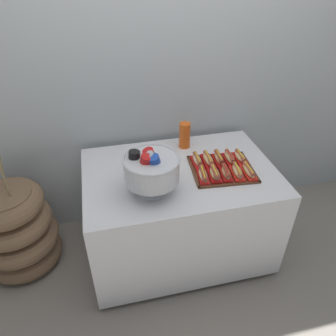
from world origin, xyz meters
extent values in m
plane|color=gray|center=(0.00, 0.00, 0.00)|extent=(10.00, 10.00, 0.00)
cube|color=#B2BCC1|center=(0.00, 0.52, 1.30)|extent=(6.00, 0.10, 2.60)
cube|color=silver|center=(0.00, 0.00, 0.39)|extent=(1.27, 0.85, 0.70)
cylinder|color=black|center=(-0.53, -0.32, 0.02)|extent=(0.05, 0.05, 0.04)
cylinder|color=black|center=(0.53, -0.32, 0.02)|extent=(0.05, 0.05, 0.04)
cylinder|color=black|center=(-0.53, 0.32, 0.02)|extent=(0.05, 0.05, 0.04)
cylinder|color=black|center=(0.53, 0.32, 0.02)|extent=(0.05, 0.05, 0.04)
cylinder|color=brown|center=(-1.15, 0.15, 0.32)|extent=(0.36, 0.36, 0.65)
torus|color=brown|center=(-1.15, 0.15, 0.08)|extent=(0.54, 0.54, 0.15)
torus|color=brown|center=(-1.15, 0.15, 0.24)|extent=(0.56, 0.56, 0.15)
torus|color=brown|center=(-1.15, 0.15, 0.40)|extent=(0.52, 0.52, 0.15)
torus|color=brown|center=(-1.15, 0.15, 0.56)|extent=(0.48, 0.48, 0.15)
cylinder|color=#937F56|center=(-1.10, 0.11, 0.86)|extent=(0.01, 0.02, 0.42)
cylinder|color=#937F56|center=(-1.11, 0.20, 0.86)|extent=(0.06, 0.05, 0.42)
cube|color=#56331E|center=(0.27, -0.05, 0.75)|extent=(0.43, 0.39, 0.01)
cube|color=#56331E|center=(0.26, -0.22, 0.75)|extent=(0.40, 0.05, 0.01)
cube|color=#56331E|center=(0.29, 0.12, 0.75)|extent=(0.40, 0.05, 0.01)
cube|color=#56331E|center=(0.08, -0.04, 0.75)|extent=(0.05, 0.36, 0.01)
cube|color=#56331E|center=(0.47, -0.07, 0.75)|extent=(0.05, 0.36, 0.01)
cube|color=red|center=(0.12, -0.12, 0.76)|extent=(0.08, 0.17, 0.02)
ellipsoid|color=beige|center=(0.12, -0.12, 0.78)|extent=(0.07, 0.16, 0.04)
cylinder|color=brown|center=(0.12, -0.12, 0.79)|extent=(0.05, 0.16, 0.03)
cylinder|color=yellow|center=(0.12, -0.12, 0.80)|extent=(0.03, 0.13, 0.01)
cube|color=#B21414|center=(0.19, -0.13, 0.76)|extent=(0.08, 0.16, 0.02)
ellipsoid|color=#E0BC7F|center=(0.19, -0.13, 0.78)|extent=(0.07, 0.15, 0.04)
cylinder|color=#9E4C38|center=(0.19, -0.13, 0.79)|extent=(0.05, 0.15, 0.03)
cylinder|color=yellow|center=(0.19, -0.13, 0.81)|extent=(0.02, 0.12, 0.01)
cube|color=#B21414|center=(0.27, -0.13, 0.76)|extent=(0.08, 0.16, 0.02)
ellipsoid|color=tan|center=(0.27, -0.13, 0.78)|extent=(0.07, 0.15, 0.04)
cylinder|color=brown|center=(0.27, -0.13, 0.79)|extent=(0.05, 0.14, 0.03)
cylinder|color=red|center=(0.27, -0.13, 0.81)|extent=(0.02, 0.12, 0.01)
cube|color=red|center=(0.34, -0.14, 0.76)|extent=(0.08, 0.17, 0.02)
ellipsoid|color=#E0BC7F|center=(0.34, -0.14, 0.78)|extent=(0.07, 0.16, 0.04)
cylinder|color=#A8563D|center=(0.34, -0.14, 0.80)|extent=(0.04, 0.15, 0.03)
cylinder|color=yellow|center=(0.34, -0.14, 0.81)|extent=(0.02, 0.13, 0.01)
cube|color=red|center=(0.42, -0.15, 0.76)|extent=(0.07, 0.18, 0.02)
ellipsoid|color=#E0BC7F|center=(0.42, -0.15, 0.78)|extent=(0.06, 0.17, 0.04)
cylinder|color=#9E4C38|center=(0.42, -0.15, 0.79)|extent=(0.04, 0.15, 0.03)
cylinder|color=yellow|center=(0.42, -0.15, 0.81)|extent=(0.01, 0.13, 0.01)
cube|color=red|center=(0.13, 0.04, 0.76)|extent=(0.07, 0.16, 0.02)
ellipsoid|color=beige|center=(0.13, 0.04, 0.78)|extent=(0.05, 0.15, 0.04)
cylinder|color=#A8563D|center=(0.13, 0.04, 0.80)|extent=(0.03, 0.14, 0.03)
cylinder|color=yellow|center=(0.13, 0.04, 0.81)|extent=(0.01, 0.12, 0.01)
cube|color=#B21414|center=(0.21, 0.04, 0.76)|extent=(0.07, 0.18, 0.02)
ellipsoid|color=#E0BC7F|center=(0.21, 0.04, 0.78)|extent=(0.06, 0.17, 0.04)
cylinder|color=#A8563D|center=(0.21, 0.04, 0.79)|extent=(0.03, 0.16, 0.03)
cylinder|color=yellow|center=(0.21, 0.04, 0.81)|extent=(0.01, 0.13, 0.01)
cube|color=red|center=(0.28, 0.03, 0.76)|extent=(0.07, 0.17, 0.02)
ellipsoid|color=#E0BC7F|center=(0.28, 0.03, 0.78)|extent=(0.06, 0.15, 0.04)
cylinder|color=brown|center=(0.28, 0.03, 0.80)|extent=(0.04, 0.15, 0.03)
cylinder|color=yellow|center=(0.28, 0.03, 0.81)|extent=(0.02, 0.13, 0.01)
cube|color=#B21414|center=(0.36, 0.02, 0.76)|extent=(0.07, 0.17, 0.02)
ellipsoid|color=#E0BC7F|center=(0.36, 0.02, 0.78)|extent=(0.06, 0.15, 0.04)
cylinder|color=#A8563D|center=(0.36, 0.02, 0.80)|extent=(0.04, 0.14, 0.03)
cylinder|color=red|center=(0.36, 0.02, 0.81)|extent=(0.01, 0.12, 0.01)
cube|color=red|center=(0.43, 0.02, 0.76)|extent=(0.07, 0.16, 0.02)
ellipsoid|color=#E0BC7F|center=(0.43, 0.02, 0.78)|extent=(0.06, 0.14, 0.04)
cylinder|color=#9E4C38|center=(0.43, 0.02, 0.79)|extent=(0.03, 0.14, 0.03)
cylinder|color=yellow|center=(0.43, 0.02, 0.80)|extent=(0.01, 0.12, 0.01)
cylinder|color=silver|center=(-0.22, -0.17, 0.75)|extent=(0.19, 0.19, 0.02)
cone|color=silver|center=(-0.22, -0.17, 0.80)|extent=(0.07, 0.07, 0.08)
cylinder|color=silver|center=(-0.22, -0.17, 0.91)|extent=(0.32, 0.32, 0.14)
torus|color=silver|center=(-0.22, -0.17, 0.98)|extent=(0.33, 0.33, 0.02)
cylinder|color=#B7BCC6|center=(-0.21, -0.17, 0.96)|extent=(0.14, 0.09, 0.15)
cylinder|color=red|center=(-0.21, -0.13, 0.96)|extent=(0.13, 0.11, 0.14)
cylinder|color=black|center=(-0.31, -0.13, 0.96)|extent=(0.10, 0.10, 0.13)
cylinder|color=red|center=(-0.26, -0.19, 0.96)|extent=(0.09, 0.09, 0.14)
cylinder|color=#1E47B2|center=(-0.20, -0.20, 0.96)|extent=(0.10, 0.09, 0.14)
cylinder|color=#EA5B19|center=(0.11, 0.29, 0.80)|extent=(0.08, 0.08, 0.12)
cylinder|color=#EA5B19|center=(0.11, 0.29, 0.83)|extent=(0.08, 0.08, 0.12)
cylinder|color=#EA5B19|center=(0.11, 0.29, 0.85)|extent=(0.08, 0.08, 0.12)
cylinder|color=#EA5B19|center=(0.11, 0.29, 0.87)|extent=(0.08, 0.08, 0.12)
camera|label=1|loc=(-0.47, -1.66, 1.97)|focal=34.20mm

